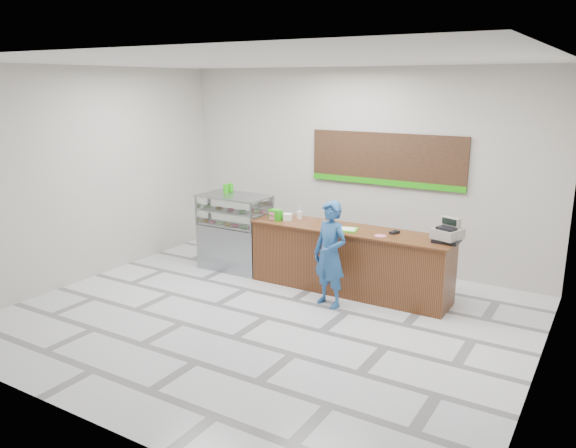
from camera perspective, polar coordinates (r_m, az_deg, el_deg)
The scene contains 16 objects.
floor at distance 8.07m, azimuth -2.23°, elevation -9.46°, with size 7.00×7.00×0.00m, color silver.
back_wall at distance 10.14m, azimuth 7.07°, elevation 5.67°, with size 7.00×7.00×0.00m, color #BDB7AD.
ceiling at distance 7.39m, azimuth -2.50°, elevation 16.23°, with size 7.00×7.00×0.00m, color silver.
sales_counter at distance 8.91m, azimuth 6.22°, elevation -3.66°, with size 3.26×0.76×1.03m.
display_case at distance 9.96m, azimuth -5.41°, elevation -0.76°, with size 1.22×0.72×1.33m.
menu_board at distance 9.87m, azimuth 9.93°, elevation 6.40°, with size 2.80×0.06×0.90m.
cash_register at distance 8.28m, azimuth 15.91°, elevation -0.90°, with size 0.45×0.46×0.34m.
card_terminal at distance 8.57m, azimuth 10.77°, elevation -0.85°, with size 0.08×0.16×0.04m, color black.
serving_tray at distance 8.68m, azimuth 5.75°, elevation -0.53°, with size 0.45×0.37×0.02m.
napkin_box at distance 9.22m, azimuth -0.04°, elevation 0.71°, with size 0.13×0.13×0.11m, color white.
straw_cup at distance 9.32m, azimuth 1.19°, elevation 0.91°, with size 0.08×0.08×0.13m, color silver.
promo_box at distance 9.24m, azimuth -1.27°, elevation 0.94°, with size 0.20×0.13×0.18m, color #23A10E.
donut_decal at distance 8.41m, azimuth 9.36°, elevation -1.19°, with size 0.17×0.17×0.00m, color pink.
green_cup_left at distance 10.15m, azimuth -5.84°, elevation 3.73°, with size 0.09×0.09×0.15m, color #23A10E.
green_cup_right at distance 10.03m, azimuth -6.33°, elevation 3.60°, with size 0.10×0.10×0.15m, color #23A10E.
customer at distance 8.25m, azimuth 4.31°, elevation -3.07°, with size 0.58×0.38×1.59m, color #24538D.
Camera 1 is at (4.08, -6.16, 3.24)m, focal length 35.00 mm.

